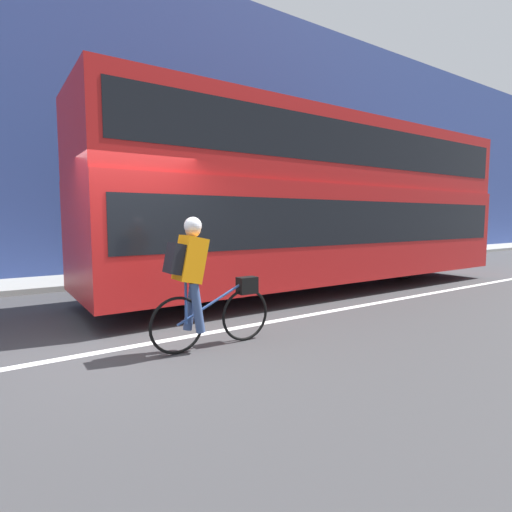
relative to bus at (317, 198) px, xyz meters
name	(u,v)px	position (x,y,z in m)	size (l,w,h in m)	color
ground_plane	(124,345)	(-4.78, -1.61, -2.08)	(80.00, 80.00, 0.00)	#38383A
road_center_line	(127,347)	(-4.78, -1.76, -2.07)	(50.00, 0.14, 0.01)	silver
sidewalk_curb	(59,283)	(-4.78, 3.92, -2.01)	(60.00, 1.98, 0.12)	gray
building_facade	(45,110)	(-4.78, 5.06, 2.31)	(60.00, 0.30, 8.78)	#33478C
bus	(317,198)	(0.00, 0.00, 0.00)	(10.11, 2.50, 3.71)	black
cyclist_on_bike	(200,279)	(-4.04, -2.33, -1.20)	(1.65, 0.32, 1.63)	black
trash_bin	(126,259)	(-3.20, 3.82, -1.53)	(0.47, 0.47, 0.85)	#194C23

